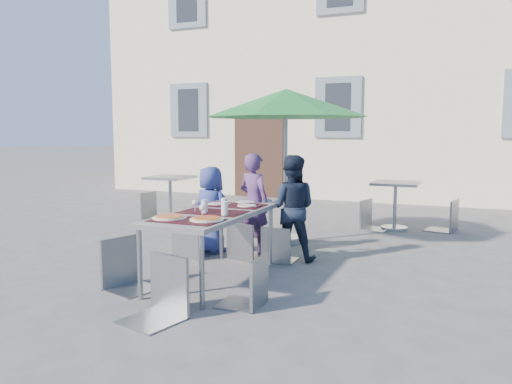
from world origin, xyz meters
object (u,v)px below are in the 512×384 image
at_px(dining_table, 213,217).
at_px(bg_chair_l_1, 372,197).
at_px(chair_5, 159,250).
at_px(cafe_table_0, 170,189).
at_px(pizza_near_right, 207,219).
at_px(cafe_table_1, 395,196).
at_px(chair_3, 125,232).
at_px(chair_0, 190,215).
at_px(chair_1, 245,218).
at_px(chair_2, 278,223).
at_px(bg_chair_l_0, 152,189).
at_px(patio_umbrella, 286,105).
at_px(pizza_near_left, 170,217).
at_px(child_2, 291,208).
at_px(child_0, 211,210).
at_px(bg_chair_r_1, 448,196).
at_px(chair_4, 250,251).
at_px(child_1, 254,203).
at_px(bg_chair_r_0, 213,193).

height_order(dining_table, bg_chair_l_1, bg_chair_l_1).
distance_m(chair_5, cafe_table_0, 5.07).
height_order(pizza_near_right, cafe_table_1, cafe_table_1).
height_order(chair_3, cafe_table_0, chair_3).
xyz_separation_m(chair_0, chair_1, (0.69, 0.18, -0.02)).
bearing_deg(chair_0, chair_2, 10.32).
xyz_separation_m(bg_chair_l_0, cafe_table_1, (4.32, 0.73, 0.01)).
distance_m(chair_0, chair_5, 2.13).
bearing_deg(chair_1, chair_2, 3.08).
bearing_deg(patio_umbrella, pizza_near_left, -96.56).
bearing_deg(cafe_table_1, chair_3, -116.12).
bearing_deg(child_2, child_0, -10.89).
bearing_deg(child_2, chair_2, 47.28).
relative_size(pizza_near_left, cafe_table_0, 0.43).
bearing_deg(cafe_table_0, bg_chair_l_1, 7.70).
xyz_separation_m(child_0, chair_3, (-0.08, -1.74, 0.01)).
xyz_separation_m(chair_5, cafe_table_1, (1.34, 4.94, -0.04)).
relative_size(child_2, patio_umbrella, 0.56).
bearing_deg(cafe_table_1, chair_1, -117.97).
xyz_separation_m(dining_table, patio_umbrella, (0.09, 2.09, 1.31)).
distance_m(bg_chair_l_0, bg_chair_r_1, 5.22).
bearing_deg(cafe_table_0, chair_4, -48.96).
height_order(child_1, chair_4, child_1).
xyz_separation_m(child_2, chair_5, (-0.40, -2.34, -0.06)).
xyz_separation_m(pizza_near_left, chair_3, (-0.49, -0.09, -0.18)).
xyz_separation_m(child_0, bg_chair_l_1, (1.70, 2.50, -0.04)).
relative_size(chair_1, patio_umbrella, 0.38).
relative_size(chair_3, patio_umbrella, 0.43).
xyz_separation_m(cafe_table_0, bg_chair_r_1, (4.81, 0.78, 0.01)).
height_order(chair_1, bg_chair_r_1, bg_chair_r_1).
relative_size(cafe_table_0, bg_chair_l_0, 0.85).
xyz_separation_m(pizza_near_left, patio_umbrella, (0.30, 2.62, 1.24)).
bearing_deg(bg_chair_l_0, chair_3, -59.13).
xyz_separation_m(child_2, chair_3, (-1.20, -1.77, -0.08)).
relative_size(dining_table, patio_umbrella, 0.78).
distance_m(child_2, cafe_table_1, 2.77).
xyz_separation_m(chair_1, patio_umbrella, (0.14, 1.15, 1.48)).
height_order(pizza_near_left, child_0, child_0).
bearing_deg(pizza_near_left, child_1, 85.84).
relative_size(chair_5, patio_umbrella, 0.44).
xyz_separation_m(child_0, chair_0, (-0.12, -0.36, -0.03)).
distance_m(child_1, chair_4, 2.10).
height_order(chair_4, bg_chair_r_0, bg_chair_r_0).
height_order(chair_1, bg_chair_l_1, bg_chair_l_1).
xyz_separation_m(chair_1, bg_chair_r_1, (2.31, 2.96, 0.06)).
bearing_deg(child_0, chair_1, 178.07).
height_order(cafe_table_1, bg_chair_r_1, bg_chair_r_1).
bearing_deg(child_2, chair_5, 67.97).
bearing_deg(child_1, bg_chair_l_0, -10.92).
bearing_deg(cafe_table_0, bg_chair_r_1, 9.16).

